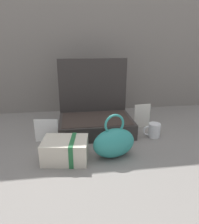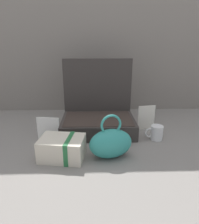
% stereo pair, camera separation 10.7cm
% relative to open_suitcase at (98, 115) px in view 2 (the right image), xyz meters
% --- Properties ---
extents(ground_plane, '(6.00, 6.00, 0.00)m').
position_rel_open_suitcase_xyz_m(ground_plane, '(0.01, -0.15, -0.09)').
color(ground_plane, slate).
extents(back_wall, '(3.20, 0.06, 1.40)m').
position_rel_open_suitcase_xyz_m(back_wall, '(0.01, 0.43, 0.61)').
color(back_wall, gray).
rests_on(back_wall, ground_plane).
extents(open_suitcase, '(0.43, 0.31, 0.43)m').
position_rel_open_suitcase_xyz_m(open_suitcase, '(0.00, 0.00, 0.00)').
color(open_suitcase, '#332D2B').
rests_on(open_suitcase, ground_plane).
extents(teal_pouch_handbag, '(0.22, 0.15, 0.22)m').
position_rel_open_suitcase_xyz_m(teal_pouch_handbag, '(0.05, -0.33, -0.02)').
color(teal_pouch_handbag, teal).
rests_on(teal_pouch_handbag, ground_plane).
extents(cream_toiletry_bag, '(0.22, 0.17, 0.11)m').
position_rel_open_suitcase_xyz_m(cream_toiletry_bag, '(-0.17, -0.33, -0.04)').
color(cream_toiletry_bag, beige).
rests_on(cream_toiletry_bag, ground_plane).
extents(coffee_mug, '(0.10, 0.07, 0.08)m').
position_rel_open_suitcase_xyz_m(coffee_mug, '(0.32, -0.15, -0.05)').
color(coffee_mug, silver).
rests_on(coffee_mug, ground_plane).
extents(info_card_left, '(0.13, 0.02, 0.13)m').
position_rel_open_suitcase_xyz_m(info_card_left, '(-0.28, -0.12, -0.03)').
color(info_card_left, white).
rests_on(info_card_left, ground_plane).
extents(poster_card_right, '(0.11, 0.02, 0.15)m').
position_rel_open_suitcase_xyz_m(poster_card_right, '(0.30, 0.00, -0.02)').
color(poster_card_right, silver).
rests_on(poster_card_right, ground_plane).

